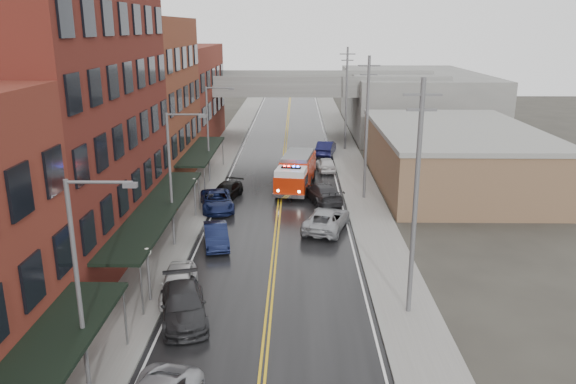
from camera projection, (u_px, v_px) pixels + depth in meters
name	position (u px, v px, depth m)	size (l,w,h in m)	color
road	(278.00, 217.00, 43.43)	(11.00, 160.00, 0.02)	black
sidewalk_left	(184.00, 216.00, 43.52)	(3.00, 160.00, 0.15)	slate
sidewalk_right	(372.00, 217.00, 43.30)	(3.00, 160.00, 0.15)	slate
curb_left	(205.00, 216.00, 43.50)	(0.30, 160.00, 0.15)	gray
curb_right	(351.00, 217.00, 43.33)	(0.30, 160.00, 0.15)	gray
brick_building_b	(57.00, 115.00, 34.37)	(9.00, 20.00, 18.00)	#521615
brick_building_c	(137.00, 103.00, 51.58)	(9.00, 15.00, 15.00)	brown
brick_building_far	(177.00, 96.00, 68.79)	(9.00, 20.00, 12.00)	#602819
tan_building	(453.00, 158.00, 52.08)	(14.00, 22.00, 5.00)	brown
right_far_block	(412.00, 101.00, 80.39)	(18.00, 30.00, 8.00)	slate
awning_1	(158.00, 209.00, 35.99)	(2.60, 18.00, 3.09)	black
awning_2	(202.00, 151.00, 52.77)	(2.60, 13.00, 3.09)	black
globe_lamp_1	(148.00, 262.00, 29.45)	(0.44, 0.44, 3.12)	#59595B
globe_lamp_2	(194.00, 189.00, 42.88)	(0.44, 0.44, 3.12)	#59595B
street_lamp_0	(83.00, 278.00, 20.97)	(2.64, 0.22, 9.00)	#59595B
street_lamp_1	(174.00, 172.00, 36.31)	(2.64, 0.22, 9.00)	#59595B
street_lamp_2	(210.00, 129.00, 51.65)	(2.64, 0.22, 9.00)	#59595B
utility_pole_0	(416.00, 196.00, 27.16)	(1.80, 0.24, 12.00)	#59595B
utility_pole_1	(367.00, 126.00, 46.34)	(1.80, 0.24, 12.00)	#59595B
utility_pole_2	(346.00, 97.00, 65.51)	(1.80, 0.24, 12.00)	#59595B
overpass	(286.00, 93.00, 72.43)	(40.00, 10.00, 7.50)	slate
fire_truck	(296.00, 172.00, 50.59)	(4.30, 8.62, 3.04)	#B22208
parked_car_left_3	(183.00, 304.00, 28.19)	(2.22, 5.46, 1.58)	#272729
parked_car_left_4	(179.00, 283.00, 30.63)	(1.84, 4.59, 1.56)	silver
parked_car_left_5	(216.00, 235.00, 37.71)	(1.54, 4.41, 1.45)	#0E1533
parked_car_left_6	(217.00, 201.00, 45.19)	(2.47, 5.35, 1.49)	#111A42
parked_car_left_7	(226.00, 191.00, 47.91)	(1.92, 4.73, 1.37)	black
parked_car_right_0	(326.00, 219.00, 40.67)	(2.59, 5.62, 1.56)	#95989C
parked_car_right_1	(322.00, 192.00, 47.18)	(2.26, 5.57, 1.62)	#2B2A2D
parked_car_right_2	(326.00, 164.00, 57.20)	(1.72, 4.28, 1.46)	silver
parked_car_right_3	(326.00, 148.00, 64.41)	(1.77, 5.09, 1.68)	black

